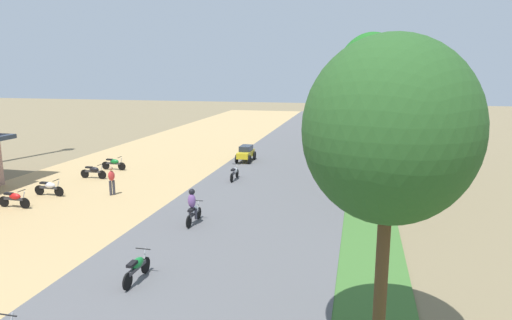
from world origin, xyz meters
name	(u,v)px	position (x,y,z in m)	size (l,w,h in m)	color
parked_motorbike_second	(14,198)	(-11.75, 13.97, 0.55)	(1.80, 0.54, 0.94)	black
parked_motorbike_third	(49,187)	(-11.50, 16.28, 0.55)	(1.80, 0.54, 0.94)	black
parked_motorbike_fourth	(94,171)	(-11.40, 20.40, 0.55)	(1.80, 0.54, 0.94)	black
parked_motorbike_fifth	(114,163)	(-11.46, 22.97, 0.55)	(1.80, 0.54, 0.94)	black
pedestrian_on_shoulder	(112,179)	(-8.20, 17.20, 0.96)	(0.42, 0.42, 1.62)	#33333D
median_tree_nearest	(390,131)	(5.68, 5.65, 5.60)	(3.85, 3.85, 7.64)	#4C351E
median_tree_second	(371,79)	(5.45, 17.05, 6.49)	(3.31, 3.31, 8.52)	#4C351E
median_tree_third	(372,76)	(5.61, 23.80, 6.56)	(4.58, 4.58, 8.76)	#4C351E
median_tree_fourth	(372,72)	(5.82, 32.30, 6.71)	(4.51, 4.51, 8.81)	#4C351E
median_tree_fifth	(369,66)	(5.63, 38.13, 7.18)	(4.03, 4.03, 9.48)	#4C351E
streetlamp_near	(375,110)	(5.80, 21.24, 4.74)	(3.16, 0.20, 8.17)	gray
streetlamp_mid	(368,89)	(5.80, 47.54, 4.78)	(3.16, 0.20, 8.23)	gray
utility_pole_near	(410,98)	(9.34, 38.43, 4.39)	(1.80, 0.20, 8.40)	brown
car_sedan_yellow	(246,153)	(-3.26, 27.85, 0.74)	(1.10, 2.26, 1.19)	gold
motorbike_ahead_second	(137,267)	(-1.89, 8.05, 0.57)	(0.54, 1.80, 0.94)	black
motorbike_ahead_third	(193,207)	(-2.09, 13.71, 0.86)	(0.54, 1.80, 1.66)	black
motorbike_ahead_fourth	(235,172)	(-2.51, 22.05, 0.57)	(0.54, 1.80, 0.94)	black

